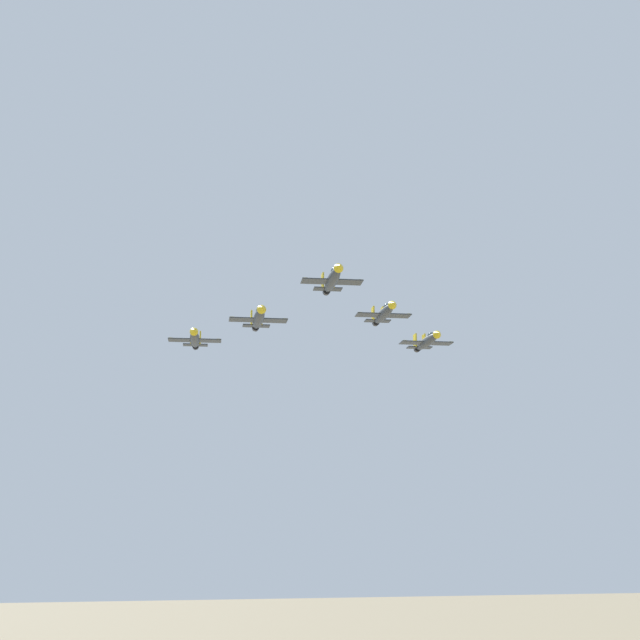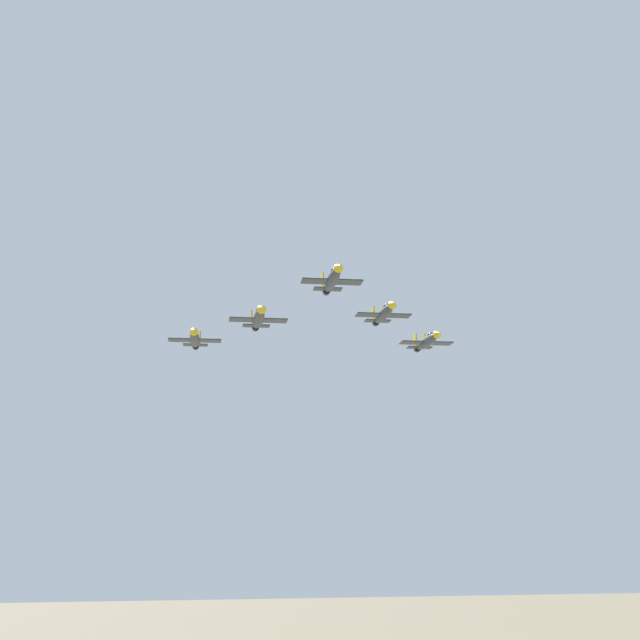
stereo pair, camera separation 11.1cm
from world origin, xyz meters
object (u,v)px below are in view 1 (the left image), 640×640
Objects in this scene: jet_left_wingman at (384,313)px; jet_right_outer at (195,339)px; jet_lead at (332,279)px; jet_right_wingman at (259,318)px; jet_left_outer at (427,341)px.

jet_right_outer is (-15.53, -36.63, -3.13)m from jet_left_wingman.
jet_right_wingman is at bearing -139.35° from jet_lead.
jet_lead reaches higher than jet_left_wingman.
jet_left_outer is (-13.51, 37.42, -0.78)m from jet_right_wingman.
jet_right_wingman reaches higher than jet_right_outer.
jet_lead reaches higher than jet_left_outer.
jet_lead is at bearing 40.78° from jet_right_outer.
jet_right_wingman is 19.12m from jet_right_outer.
jet_lead is 1.02× the size of jet_left_wingman.
jet_lead is 1.01× the size of jet_right_outer.
jet_lead is at bearing -40.85° from jet_left_wingman.
jet_lead reaches higher than jet_right_outer.
jet_lead is 0.98× the size of jet_right_wingman.
jet_left_wingman is at bearing -41.08° from jet_left_outer.
jet_right_outer is at bearing -140.39° from jet_right_wingman.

